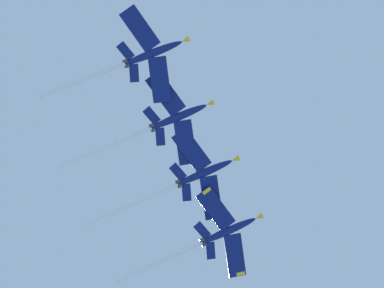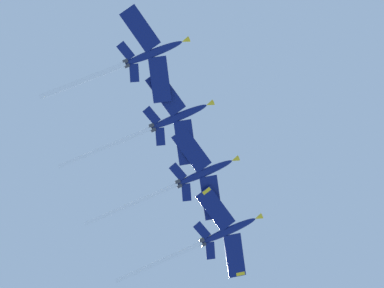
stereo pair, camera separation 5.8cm
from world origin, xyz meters
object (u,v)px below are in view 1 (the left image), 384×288
at_px(jet_centre, 161,124).
at_px(jet_inner_right, 132,61).
at_px(jet_inner_left, 188,180).
at_px(jet_far_left, 212,238).

bearing_deg(jet_centre, jet_inner_right, -1.93).
height_order(jet_inner_left, jet_inner_right, jet_inner_left).
bearing_deg(jet_far_left, jet_inner_right, -1.95).
distance_m(jet_far_left, jet_inner_right, 39.01).
relative_size(jet_inner_left, jet_inner_right, 1.08).
xyz_separation_m(jet_centre, jet_inner_right, (13.69, -0.46, -0.99)).
bearing_deg(jet_inner_left, jet_far_left, 179.95).
xyz_separation_m(jet_far_left, jet_inner_left, (12.79, -0.01, 1.33)).
relative_size(jet_far_left, jet_inner_left, 0.96).
height_order(jet_far_left, jet_centre, jet_centre).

